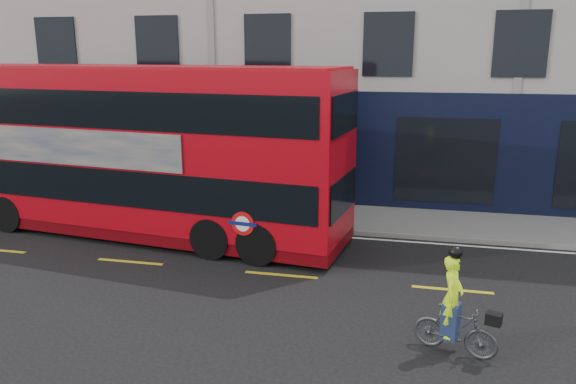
% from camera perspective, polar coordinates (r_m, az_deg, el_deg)
% --- Properties ---
extents(ground, '(120.00, 120.00, 0.00)m').
position_cam_1_polar(ground, '(13.91, -18.67, -8.90)').
color(ground, black).
rests_on(ground, ground).
extents(pavement, '(60.00, 3.00, 0.12)m').
position_cam_1_polar(pavement, '(19.39, -8.80, -1.69)').
color(pavement, gray).
rests_on(pavement, ground).
extents(kerb, '(60.00, 0.12, 0.13)m').
position_cam_1_polar(kerb, '(18.06, -10.53, -2.91)').
color(kerb, slate).
rests_on(kerb, ground).
extents(road_edge_line, '(58.00, 0.10, 0.01)m').
position_cam_1_polar(road_edge_line, '(17.82, -10.89, -3.37)').
color(road_edge_line, silver).
rests_on(road_edge_line, ground).
extents(lane_dashes, '(58.00, 0.12, 0.01)m').
position_cam_1_polar(lane_dashes, '(15.11, -15.74, -6.83)').
color(lane_dashes, gold).
rests_on(lane_dashes, ground).
extents(bus, '(12.35, 4.22, 4.89)m').
position_cam_1_polar(bus, '(16.74, -14.65, 4.13)').
color(bus, '#A80611').
rests_on(bus, ground).
extents(cyclist, '(1.55, 0.87, 2.01)m').
position_cam_1_polar(cyclist, '(10.57, 16.54, -12.16)').
color(cyclist, '#3F4244').
rests_on(cyclist, ground).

